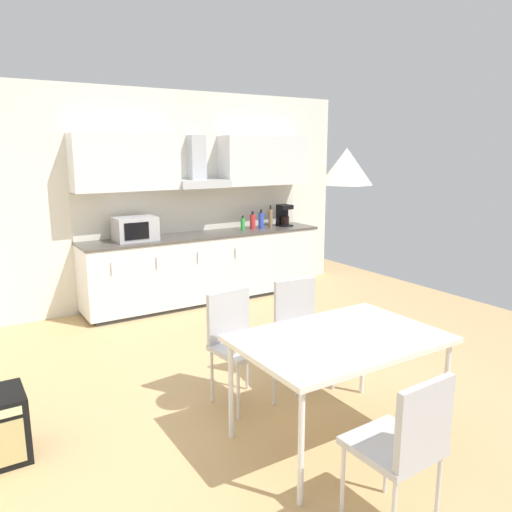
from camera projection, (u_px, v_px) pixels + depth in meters
ground_plane at (279, 396)px, 4.01m from camera, size 7.27×8.83×0.02m
wall_back at (143, 199)px, 6.21m from camera, size 5.81×0.10×2.66m
kitchen_counter at (207, 267)px, 6.47m from camera, size 3.17×0.62×0.88m
backsplash_tile at (196, 210)px, 6.55m from camera, size 3.15×0.02×0.55m
upper_wall_cabinets at (200, 162)px, 6.29m from camera, size 3.15×0.40×0.65m
microwave at (135, 229)px, 5.86m from camera, size 0.48×0.35×0.28m
coffee_maker at (283, 215)px, 7.01m from camera, size 0.18×0.19×0.30m
bottle_green at (243, 224)px, 6.64m from camera, size 0.06×0.06×0.20m
bottle_blue at (261, 220)px, 6.79m from camera, size 0.07×0.07×0.26m
bottle_red at (253, 221)px, 6.75m from camera, size 0.08×0.08×0.24m
bottle_brown at (270, 218)px, 6.82m from camera, size 0.06×0.06×0.31m
dining_table at (340, 343)px, 3.27m from camera, size 1.33×0.89×0.73m
chair_far_right at (300, 321)px, 4.15m from camera, size 0.44×0.44×0.87m
chair_near_left at (406, 439)px, 2.46m from camera, size 0.41×0.41×0.87m
chair_far_left at (236, 336)px, 3.83m from camera, size 0.44×0.44×0.87m
pendant_lamp at (346, 166)px, 3.03m from camera, size 0.32×0.32×0.22m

